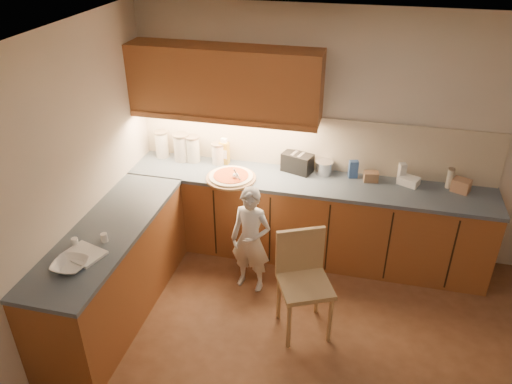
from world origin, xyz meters
TOP-DOWN VIEW (x-y plane):
  - room at (0.00, 0.00)m, footprint 4.54×4.50m
  - l_counter at (-0.92, 1.25)m, footprint 3.77×2.62m
  - backsplash at (-0.38, 1.99)m, footprint 3.75×0.02m
  - upper_cabinets at (-1.27, 1.82)m, footprint 1.95×0.36m
  - pizza_on_board at (-1.14, 1.53)m, footprint 0.52×0.52m
  - child at (-0.81, 1.03)m, footprint 0.45×0.33m
  - wooden_chair at (-0.24, 0.62)m, footprint 0.58×0.58m
  - mixing_bowl at (-1.95, -0.17)m, footprint 0.28×0.28m
  - canister_a at (-2.04, 1.87)m, footprint 0.15×0.15m
  - canister_b at (-1.79, 1.84)m, footprint 0.18×0.18m
  - canister_c at (-1.66, 1.84)m, footprint 0.16×0.16m
  - canister_d at (-1.38, 1.85)m, footprint 0.15×0.15m
  - oil_jug at (-1.31, 1.87)m, footprint 0.11×0.08m
  - toaster at (-0.51, 1.87)m, footprint 0.35×0.27m
  - steel_pot at (-0.23, 1.88)m, footprint 0.19×0.19m
  - blue_box at (0.07, 1.87)m, footprint 0.11×0.09m
  - card_box_a at (0.25, 1.83)m, footprint 0.16×0.12m
  - white_bottle at (0.56, 1.90)m, footprint 0.09×0.09m
  - flat_pack at (0.63, 1.85)m, footprint 0.24×0.21m
  - tall_jar at (1.02, 1.88)m, footprint 0.07×0.07m
  - card_box_b at (1.12, 1.82)m, footprint 0.20×0.19m
  - dough_cloth at (-1.94, 0.01)m, footprint 0.36×0.32m
  - spice_jar_a at (-2.08, 0.11)m, footprint 0.06×0.06m
  - spice_jar_b at (-1.87, 0.23)m, footprint 0.07×0.07m

SIDE VIEW (x-z plane):
  - l_counter at x=-0.92m, z-range 0.00..0.92m
  - child at x=-0.81m, z-range 0.00..1.12m
  - wooden_chair at x=-0.24m, z-range 0.08..1.04m
  - dough_cloth at x=-1.94m, z-range 0.92..0.94m
  - pizza_on_board at x=-1.14m, z-range 0.84..1.05m
  - mixing_bowl at x=-1.95m, z-range 0.92..0.99m
  - spice_jar_a at x=-2.08m, z-range 0.92..0.99m
  - spice_jar_b at x=-1.87m, z-range 0.92..1.00m
  - flat_pack at x=0.63m, z-range 0.92..1.00m
  - card_box_a at x=0.25m, z-range 0.92..1.02m
  - card_box_b at x=1.12m, z-range 0.92..1.05m
  - steel_pot at x=-0.23m, z-range 0.92..1.06m
  - blue_box at x=0.07m, z-range 0.92..1.11m
  - white_bottle at x=0.56m, z-range 0.92..1.12m
  - toaster at x=-0.51m, z-range 0.92..1.12m
  - tall_jar at x=1.02m, z-range 0.92..1.13m
  - canister_d at x=-1.38m, z-range 0.92..1.16m
  - oil_jug at x=-1.31m, z-range 0.91..1.20m
  - canister_c at x=-1.66m, z-range 0.92..1.22m
  - canister_a at x=-2.04m, z-range 0.92..1.22m
  - canister_b at x=-1.79m, z-range 0.92..1.23m
  - backsplash at x=-0.38m, z-range 0.92..1.50m
  - room at x=0.00m, z-range 0.37..2.99m
  - upper_cabinets at x=-1.27m, z-range 1.48..2.21m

